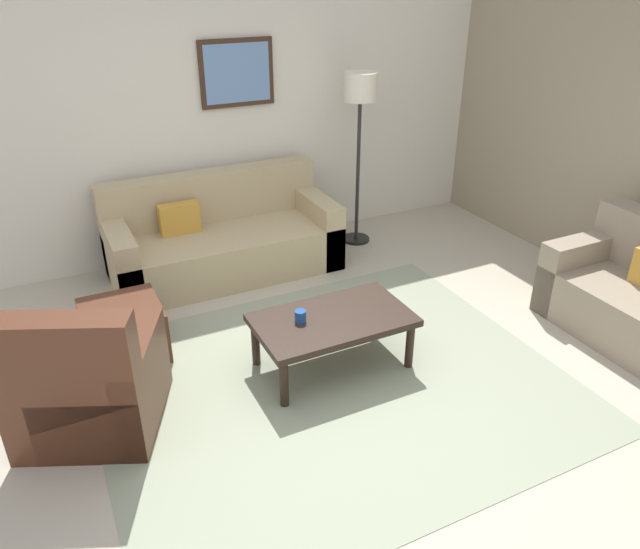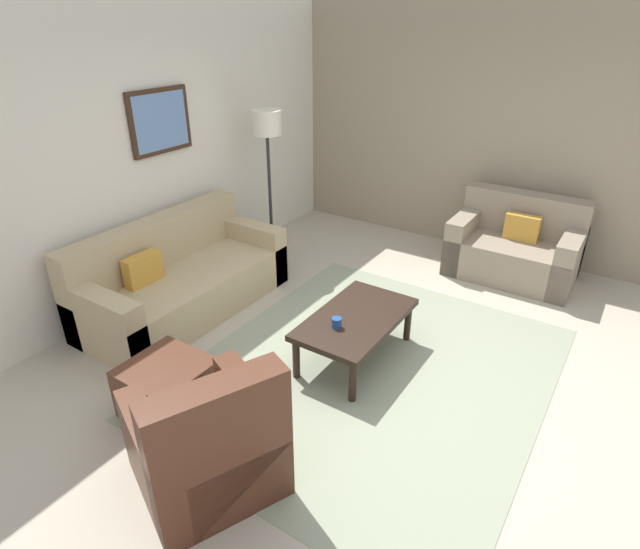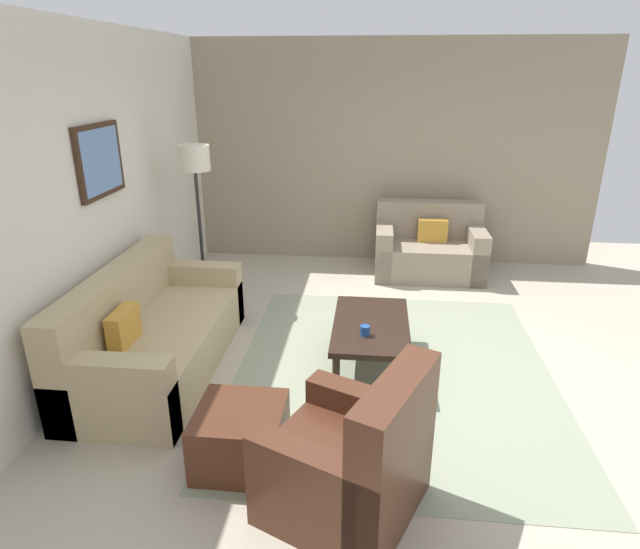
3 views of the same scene
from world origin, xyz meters
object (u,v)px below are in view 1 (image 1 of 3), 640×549
object	(u,v)px
ottoman	(124,331)
coffee_table	(333,323)
armchair_leather	(87,389)
cup	(300,316)
couch_main	(221,239)
framed_artwork	(237,73)
lamp_standing	(360,105)

from	to	relation	value
ottoman	coffee_table	distance (m)	1.56
armchair_leather	cup	xyz separation A→B (m)	(1.43, -0.02, 0.14)
coffee_table	cup	bearing A→B (deg)	167.89
armchair_leather	ottoman	size ratio (longest dim) A/B	1.89
ottoman	armchair_leather	bearing A→B (deg)	-114.21
couch_main	ottoman	world-z (taller)	couch_main
coffee_table	cup	size ratio (longest dim) A/B	13.14
framed_artwork	lamp_standing	bearing A→B (deg)	-23.11
armchair_leather	lamp_standing	size ratio (longest dim) A/B	0.62
armchair_leather	framed_artwork	world-z (taller)	framed_artwork
framed_artwork	ottoman	bearing A→B (deg)	-135.31
couch_main	lamp_standing	size ratio (longest dim) A/B	1.21
armchair_leather	ottoman	xyz separation A→B (m)	(0.34, 0.75, -0.11)
cup	ottoman	bearing A→B (deg)	144.71
ottoman	lamp_standing	bearing A→B (deg)	22.14
armchair_leather	ottoman	distance (m)	0.83
couch_main	ottoman	size ratio (longest dim) A/B	3.69
couch_main	cup	world-z (taller)	couch_main
lamp_standing	framed_artwork	bearing A→B (deg)	156.89
armchair_leather	cup	distance (m)	1.44
cup	coffee_table	bearing A→B (deg)	-12.11
coffee_table	cup	world-z (taller)	cup
couch_main	armchair_leather	xyz separation A→B (m)	(-1.44, -1.82, 0.01)
lamp_standing	coffee_table	bearing A→B (deg)	-123.77
coffee_table	lamp_standing	distance (m)	2.47
framed_artwork	coffee_table	bearing A→B (deg)	-94.74
ottoman	lamp_standing	xyz separation A→B (m)	(2.56, 1.04, 1.21)
couch_main	coffee_table	size ratio (longest dim) A/B	1.88
ottoman	framed_artwork	world-z (taller)	framed_artwork
couch_main	coffee_table	distance (m)	1.90
armchair_leather	framed_artwork	bearing A→B (deg)	50.58
armchair_leather	ottoman	world-z (taller)	armchair_leather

